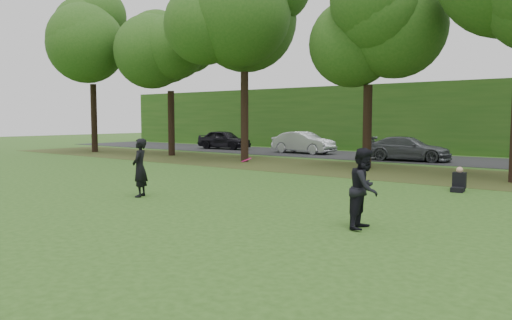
% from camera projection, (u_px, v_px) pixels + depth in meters
% --- Properties ---
extents(ground, '(120.00, 120.00, 0.00)m').
position_uv_depth(ground, '(226.00, 220.00, 12.18)').
color(ground, '#294B17').
rests_on(ground, ground).
extents(leaf_litter, '(60.00, 7.00, 0.01)m').
position_uv_depth(leaf_litter, '(419.00, 174.00, 22.34)').
color(leaf_litter, '#413517').
rests_on(leaf_litter, ground).
extents(street, '(70.00, 7.00, 0.02)m').
position_uv_depth(street, '(470.00, 161.00, 28.59)').
color(street, black).
rests_on(street, ground).
extents(far_hedge, '(70.00, 3.00, 5.00)m').
position_uv_depth(far_hedge, '(497.00, 118.00, 33.07)').
color(far_hedge, '#235016').
rests_on(far_hedge, ground).
extents(player_left, '(0.74, 0.81, 1.86)m').
position_uv_depth(player_left, '(140.00, 168.00, 15.77)').
color(player_left, black).
rests_on(player_left, ground).
extents(player_right, '(0.81, 0.98, 1.83)m').
position_uv_depth(player_right, '(364.00, 188.00, 11.22)').
color(player_right, black).
rests_on(player_right, ground).
extents(parked_cars, '(40.85, 3.91, 1.52)m').
position_uv_depth(parked_cars, '(430.00, 148.00, 29.00)').
color(parked_cars, black).
rests_on(parked_cars, street).
extents(frisbee, '(0.30, 0.32, 0.16)m').
position_uv_depth(frisbee, '(246.00, 160.00, 13.04)').
color(frisbee, '#ED1476').
rests_on(frisbee, ground).
extents(seated_person, '(0.50, 0.78, 0.83)m').
position_uv_depth(seated_person, '(459.00, 182.00, 17.06)').
color(seated_person, black).
rests_on(seated_person, ground).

